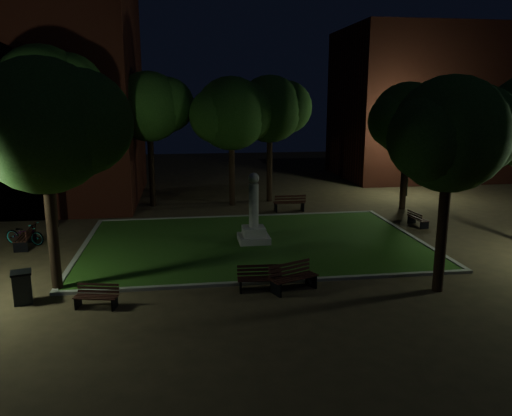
{
  "coord_description": "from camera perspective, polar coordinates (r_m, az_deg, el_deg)",
  "views": [
    {
      "loc": [
        -3.08,
        -19.82,
        6.57
      ],
      "look_at": [
        -0.04,
        1.0,
        1.89
      ],
      "focal_mm": 35.0,
      "sensor_mm": 36.0,
      "label": 1
    }
  ],
  "objects": [
    {
      "name": "monument",
      "position": [
        22.74,
        -0.26,
        -1.74
      ],
      "size": [
        1.4,
        1.4,
        3.2
      ],
      "color": "gray",
      "rests_on": "lawn"
    },
    {
      "name": "tree_ne",
      "position": [
        30.63,
        17.13,
        9.7
      ],
      "size": [
        5.18,
        4.23,
        7.46
      ],
      "color": "black",
      "rests_on": "ground"
    },
    {
      "name": "tree_se",
      "position": [
        17.56,
        21.58,
        7.82
      ],
      "size": [
        4.67,
        3.81,
        7.3
      ],
      "color": "black",
      "rests_on": "ground"
    },
    {
      "name": "bench_left_side",
      "position": [
        24.54,
        -24.77,
        -3.09
      ],
      "size": [
        0.67,
        1.74,
        0.94
      ],
      "rotation": [
        0.0,
        0.0,
        -1.53
      ],
      "color": "black",
      "rests_on": "ground"
    },
    {
      "name": "ground",
      "position": [
        21.1,
        0.5,
        -5.59
      ],
      "size": [
        80.0,
        80.0,
        0.0
      ],
      "primitive_type": "plane",
      "color": "#3F3220"
    },
    {
      "name": "lamppost_ne",
      "position": [
        34.97,
        17.11,
        6.34
      ],
      "size": [
        1.18,
        0.28,
        4.46
      ],
      "color": "black",
      "rests_on": "ground"
    },
    {
      "name": "tree_north_wl",
      "position": [
        30.78,
        -11.98,
        11.24
      ],
      "size": [
        5.07,
        4.14,
        8.09
      ],
      "color": "black",
      "rests_on": "ground"
    },
    {
      "name": "lawn_kerb",
      "position": [
        22.98,
        -0.26,
        -3.91
      ],
      "size": [
        15.4,
        10.4,
        0.12
      ],
      "color": "slate",
      "rests_on": "ground"
    },
    {
      "name": "lawn",
      "position": [
        22.98,
        -0.26,
        -3.96
      ],
      "size": [
        15.0,
        10.0,
        0.08
      ],
      "primitive_type": "cube",
      "color": "#274F16",
      "rests_on": "ground"
    },
    {
      "name": "tree_far_north",
      "position": [
        30.4,
        -2.66,
        10.72
      ],
      "size": [
        5.39,
        4.4,
        7.81
      ],
      "color": "black",
      "rests_on": "ground"
    },
    {
      "name": "bench_near_right",
      "position": [
        17.48,
        0.46,
        -8.1
      ],
      "size": [
        1.59,
        0.63,
        0.86
      ],
      "rotation": [
        0.0,
        0.0,
        -0.05
      ],
      "color": "black",
      "rests_on": "ground"
    },
    {
      "name": "bicycle",
      "position": [
        24.98,
        -24.92,
        -2.69
      ],
      "size": [
        2.04,
        1.32,
        1.01
      ],
      "primitive_type": "imported",
      "rotation": [
        0.0,
        0.0,
        1.21
      ],
      "color": "black",
      "rests_on": "ground"
    },
    {
      "name": "tree_west",
      "position": [
        17.73,
        -22.89,
        8.61
      ],
      "size": [
        5.45,
        4.45,
        7.88
      ],
      "color": "black",
      "rests_on": "ground"
    },
    {
      "name": "lamppost_nw",
      "position": [
        30.88,
        -21.9,
        5.52
      ],
      "size": [
        1.18,
        0.28,
        4.72
      ],
      "color": "black",
      "rests_on": "ground"
    },
    {
      "name": "tree_nw",
      "position": [
        27.14,
        -22.94,
        12.08
      ],
      "size": [
        5.61,
        4.58,
        9.1
      ],
      "color": "black",
      "rests_on": "ground"
    },
    {
      "name": "tree_north_er",
      "position": [
        31.63,
        1.77,
        11.22
      ],
      "size": [
        5.1,
        4.16,
        7.93
      ],
      "color": "black",
      "rests_on": "ground"
    },
    {
      "name": "trash_bin",
      "position": [
        18.07,
        -25.16,
        -8.18
      ],
      "size": [
        0.77,
        0.77,
        1.07
      ],
      "color": "black",
      "rests_on": "ground"
    },
    {
      "name": "bench_west_near",
      "position": [
        16.91,
        -17.75,
        -9.65
      ],
      "size": [
        1.44,
        0.77,
        0.75
      ],
      "rotation": [
        0.0,
        0.0,
        -0.23
      ],
      "color": "black",
      "rests_on": "ground"
    },
    {
      "name": "building_far",
      "position": [
        45.05,
        19.99,
        11.09
      ],
      "size": [
        16.0,
        10.0,
        12.0
      ],
      "primitive_type": "cube",
      "color": "#4B1C12",
      "rests_on": "ground"
    },
    {
      "name": "bench_right_side",
      "position": [
        27.24,
        17.94,
        -1.25
      ],
      "size": [
        0.61,
        1.43,
        0.76
      ],
      "rotation": [
        0.0,
        0.0,
        1.66
      ],
      "color": "black",
      "rests_on": "ground"
    },
    {
      "name": "bench_near_left",
      "position": [
        17.5,
        4.24,
        -7.96
      ],
      "size": [
        1.82,
        1.24,
        0.95
      ],
      "rotation": [
        0.0,
        0.0,
        0.41
      ],
      "color": "black",
      "rests_on": "ground"
    },
    {
      "name": "bench_far_side",
      "position": [
        29.32,
        3.84,
        0.53
      ],
      "size": [
        1.84,
        0.67,
        1.01
      ],
      "rotation": [
        0.0,
        0.0,
        3.15
      ],
      "color": "black",
      "rests_on": "ground"
    }
  ]
}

